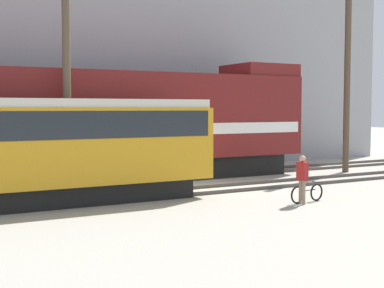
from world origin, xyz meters
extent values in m
plane|color=#9E998C|center=(0.00, 0.00, 0.00)|extent=(120.00, 120.00, 0.00)
cube|color=#47423D|center=(0.00, -2.45, 0.07)|extent=(60.00, 0.07, 0.14)
cube|color=#47423D|center=(0.00, -1.01, 0.07)|extent=(60.00, 0.07, 0.14)
cube|color=#47423D|center=(0.00, 1.76, 0.07)|extent=(60.00, 0.07, 0.14)
cube|color=#47423D|center=(0.00, 3.20, 0.07)|extent=(60.00, 0.07, 0.14)
cube|color=#99999E|center=(0.00, 9.19, 6.53)|extent=(34.55, 6.00, 13.06)
cube|color=black|center=(-3.70, 2.48, 0.50)|extent=(19.42, 2.55, 1.00)
cube|color=maroon|center=(-3.70, 2.48, 2.90)|extent=(21.11, 3.00, 3.79)
cube|color=white|center=(-3.70, 2.48, 2.33)|extent=(20.69, 3.04, 0.50)
cube|color=maroon|center=(5.35, 2.48, 5.09)|extent=(3.00, 2.85, 0.60)
cube|color=black|center=(-6.35, -1.73, 0.35)|extent=(10.18, 2.00, 0.70)
cube|color=orange|center=(-6.35, -1.73, 1.98)|extent=(11.57, 2.50, 2.55)
cube|color=#1E2328|center=(-6.35, -1.73, 2.70)|extent=(11.11, 2.54, 0.90)
cube|color=beige|center=(-6.35, -1.73, 3.40)|extent=(11.34, 2.38, 0.30)
torus|color=black|center=(2.19, -5.41, 0.31)|extent=(0.62, 0.13, 0.61)
torus|color=black|center=(1.24, -5.53, 0.31)|extent=(0.62, 0.13, 0.61)
cylinder|color=black|center=(1.72, -5.47, 0.41)|extent=(0.81, 0.13, 0.04)
cylinder|color=black|center=(1.39, -5.51, 0.44)|extent=(0.03, 0.03, 0.28)
cylinder|color=#262626|center=(2.19, -5.41, 0.66)|extent=(0.08, 0.44, 0.02)
cylinder|color=#8C7A5B|center=(1.32, -5.59, 0.41)|extent=(0.11, 0.11, 0.81)
cylinder|color=#8C7A5B|center=(1.33, -5.75, 0.41)|extent=(0.11, 0.11, 0.81)
cube|color=maroon|center=(1.33, -5.67, 1.12)|extent=(0.26, 0.38, 0.62)
sphere|color=tan|center=(1.33, -5.67, 1.54)|extent=(0.22, 0.22, 0.22)
cylinder|color=#4C3D2D|center=(-4.99, 0.38, 4.03)|extent=(0.30, 0.30, 8.06)
cylinder|color=#4C3D2D|center=(9.26, 0.38, 4.62)|extent=(0.31, 0.31, 9.23)
camera|label=1|loc=(-10.50, -19.60, 3.25)|focal=50.00mm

